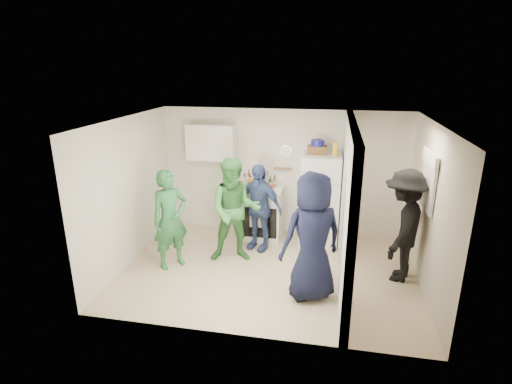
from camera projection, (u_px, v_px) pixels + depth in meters
The scene contains 35 objects.
floor at pixel (269, 271), 6.69m from camera, with size 4.80×4.80×0.00m, color tan.
wall_back at pixel (283, 173), 7.89m from camera, with size 4.80×4.80×0.00m, color silver.
wall_front at pixel (247, 247), 4.71m from camera, with size 4.80×4.80×0.00m, color silver.
wall_left at pixel (129, 192), 6.73m from camera, with size 3.40×3.40×0.00m, color silver.
wall_right at pixel (430, 211), 5.87m from camera, with size 3.40×3.40×0.00m, color silver.
ceiling at pixel (270, 121), 5.91m from camera, with size 4.80×4.80×0.00m, color white.
partition_pier_back at pixel (346, 185), 7.11m from camera, with size 0.12×1.20×2.50m, color silver.
partition_pier_front at pixel (349, 235), 5.06m from camera, with size 0.12×1.20×2.50m, color silver.
partition_header at pixel (352, 137), 5.76m from camera, with size 0.12×1.00×0.40m, color silver.
stove at pixel (261, 213), 7.88m from camera, with size 0.85×0.71×1.01m, color white.
upper_cabinet at pixel (211, 142), 7.79m from camera, with size 0.95×0.34×0.70m, color silver.
fridge at pixel (320, 199), 7.53m from camera, with size 0.71×0.69×1.73m, color white.
wicker_basket at pixel (317, 150), 7.31m from camera, with size 0.35×0.25×0.15m, color brown.
blue_bowl at pixel (318, 143), 7.27m from camera, with size 0.24×0.24×0.11m, color navy.
yellow_cup_stack_top at pixel (335, 149), 7.09m from camera, with size 0.09×0.09×0.25m, color #FFB315.
wall_clock at pixel (286, 151), 7.72m from camera, with size 0.22×0.22×0.03m, color white.
spice_shelf at pixel (283, 169), 7.81m from camera, with size 0.35×0.08×0.03m, color olive.
nook_window at pixel (430, 181), 5.93m from camera, with size 0.03×0.70×0.80m, color black.
nook_window_frame at pixel (429, 181), 5.94m from camera, with size 0.04×0.76×0.86m, color white.
nook_valance at pixel (430, 158), 5.83m from camera, with size 0.04×0.82×0.18m, color white.
yellow_cup_stack_stove at pixel (252, 185), 7.50m from camera, with size 0.09×0.09×0.25m, color orange.
red_cup at pixel (270, 189), 7.48m from camera, with size 0.09×0.09×0.12m, color red.
person_green_left at pixel (170, 219), 6.63m from camera, with size 0.62×0.41×1.70m, color #2F753C.
person_green_center at pixel (235, 211), 6.82m from camera, with size 0.89×0.69×1.83m, color #3D8239.
person_denim at pixel (258, 207), 7.28m from camera, with size 0.95×0.40×1.62m, color #334C71.
person_navy at pixel (312, 237), 5.69m from camera, with size 0.94×0.61×1.91m, color black.
person_nook at pixel (403, 226), 6.21m from camera, with size 1.17×0.67×1.81m, color black.
bottle_a at pixel (249, 177), 7.84m from camera, with size 0.06×0.06×0.33m, color brown.
bottle_b at pixel (251, 182), 7.62m from camera, with size 0.06×0.06×0.29m, color #21541C.
bottle_c at pixel (258, 179), 7.85m from camera, with size 0.08×0.08×0.28m, color #9CA3A9.
bottle_d at pixel (261, 181), 7.64m from camera, with size 0.06×0.06×0.30m, color maroon.
bottle_e at pixel (267, 178), 7.83m from camera, with size 0.06×0.06×0.30m, color #939EA3.
bottle_f at pixel (270, 182), 7.67m from camera, with size 0.06×0.06×0.24m, color #143825.
bottle_g at pixel (275, 181), 7.76m from camera, with size 0.07×0.07×0.24m, color olive.
bottle_h at pixel (245, 181), 7.60m from camera, with size 0.08×0.08×0.32m, color silver.
Camera 1 is at (0.92, -5.88, 3.33)m, focal length 28.00 mm.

